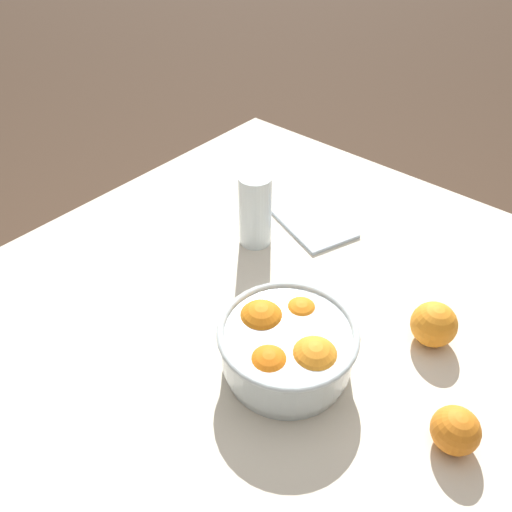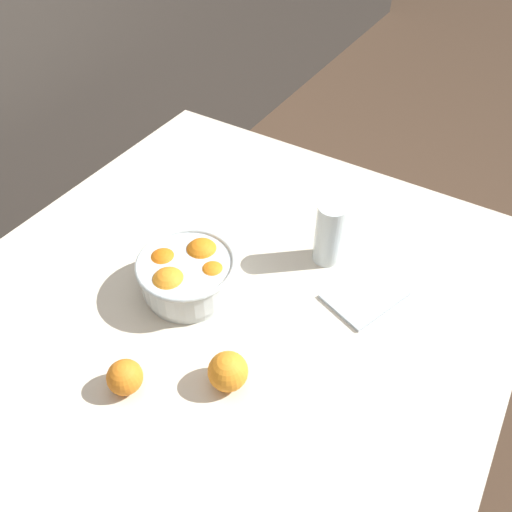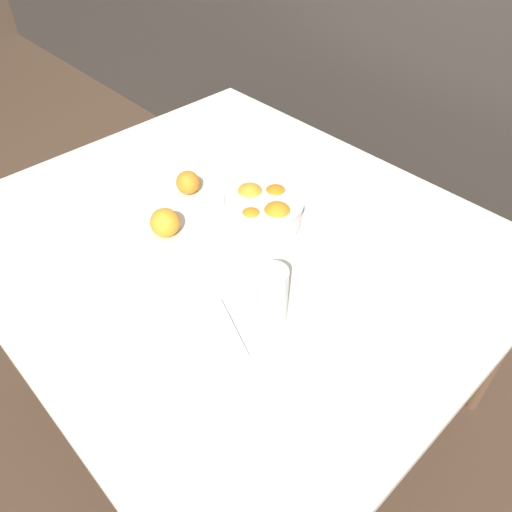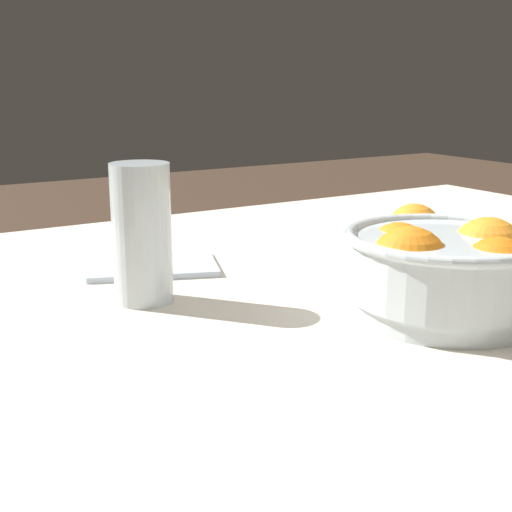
% 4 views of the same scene
% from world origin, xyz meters
% --- Properties ---
extents(dining_table, '(1.37, 1.20, 0.71)m').
position_xyz_m(dining_table, '(0.00, 0.00, 0.65)').
color(dining_table, beige).
rests_on(dining_table, ground_plane).
extents(fruit_bowl, '(0.22, 0.22, 0.11)m').
position_xyz_m(fruit_bowl, '(0.03, 0.09, 0.76)').
color(fruit_bowl, silver).
rests_on(fruit_bowl, dining_table).
extents(juice_glass, '(0.07, 0.07, 0.16)m').
position_xyz_m(juice_glass, '(0.29, -0.13, 0.78)').
color(juice_glass, '#F4A314').
rests_on(juice_glass, dining_table).
extents(orange_loose_near_bowl, '(0.08, 0.08, 0.08)m').
position_xyz_m(orange_loose_near_bowl, '(-0.12, -0.12, 0.75)').
color(orange_loose_near_bowl, orange).
rests_on(orange_loose_near_bowl, dining_table).
extents(orange_loose_front, '(0.07, 0.07, 0.07)m').
position_xyz_m(orange_loose_front, '(-0.23, 0.04, 0.74)').
color(orange_loose_front, orange).
rests_on(orange_loose_front, dining_table).
extents(napkin, '(0.20, 0.18, 0.01)m').
position_xyz_m(napkin, '(0.22, -0.26, 0.71)').
color(napkin, silver).
rests_on(napkin, dining_table).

